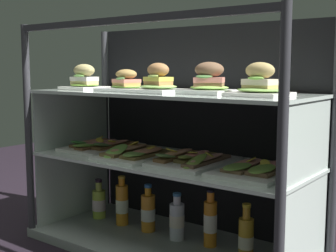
{
  "coord_description": "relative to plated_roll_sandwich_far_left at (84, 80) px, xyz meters",
  "views": [
    {
      "loc": [
        1.2,
        -1.58,
        0.81
      ],
      "look_at": [
        0.0,
        0.0,
        0.56
      ],
      "focal_mm": 49.41,
      "sensor_mm": 36.0,
      "label": 1
    }
  ],
  "objects": [
    {
      "name": "open_sandwich_tray_near_right_corner",
      "position": [
        0.59,
        0.04,
        -0.32
      ],
      "size": [
        0.26,
        0.37,
        0.06
      ],
      "color": "white",
      "rests_on": "shelf_lower_glass"
    },
    {
      "name": "case_base_deck",
      "position": [
        0.46,
        0.06,
        -0.73
      ],
      "size": [
        1.3,
        0.55,
        0.04
      ],
      "primitive_type": "cube",
      "color": "#98A49D",
      "rests_on": "ground"
    },
    {
      "name": "shelf_upper_glass",
      "position": [
        0.46,
        0.06,
        -0.05
      ],
      "size": [
        1.25,
        0.5,
        0.01
      ],
      "primitive_type": "cube",
      "color": "silver",
      "rests_on": "riser_upper_tier"
    },
    {
      "name": "open_sandwich_tray_near_left_corner",
      "position": [
        0.89,
        0.04,
        -0.32
      ],
      "size": [
        0.26,
        0.37,
        0.06
      ],
      "color": "white",
      "rests_on": "shelf_lower_glass"
    },
    {
      "name": "plated_roll_sandwich_right_of_center",
      "position": [
        0.24,
        0.03,
        -0.01
      ],
      "size": [
        0.21,
        0.21,
        0.1
      ],
      "color": "white",
      "rests_on": "shelf_upper_glass"
    },
    {
      "name": "plated_roll_sandwich_near_right_corner",
      "position": [
        0.67,
        0.04,
        -0.0
      ],
      "size": [
        0.19,
        0.19,
        0.13
      ],
      "color": "white",
      "rests_on": "shelf_upper_glass"
    },
    {
      "name": "case_frame",
      "position": [
        0.46,
        0.21,
        -0.21
      ],
      "size": [
        1.3,
        0.55,
        1.01
      ],
      "color": "#333338",
      "rests_on": "ground"
    },
    {
      "name": "shelf_lower_glass",
      "position": [
        0.46,
        0.06,
        -0.35
      ],
      "size": [
        1.25,
        0.5,
        0.01
      ],
      "primitive_type": "cube",
      "color": "silver",
      "rests_on": "riser_lower_tier"
    },
    {
      "name": "juice_bottle_tucked_behind",
      "position": [
        0.81,
        0.13,
        -0.63
      ],
      "size": [
        0.06,
        0.06,
        0.22
      ],
      "color": "gold",
      "rests_on": "case_base_deck"
    },
    {
      "name": "juice_bottle_front_middle",
      "position": [
        -0.03,
        0.11,
        -0.64
      ],
      "size": [
        0.07,
        0.07,
        0.2
      ],
      "color": "#B4D046",
      "rests_on": "case_base_deck"
    },
    {
      "name": "open_sandwich_tray_far_left",
      "position": [
        0.04,
        0.06,
        -0.32
      ],
      "size": [
        0.26,
        0.37,
        0.06
      ],
      "color": "white",
      "rests_on": "shelf_lower_glass"
    },
    {
      "name": "juice_bottle_front_second",
      "position": [
        0.3,
        0.11,
        -0.62
      ],
      "size": [
        0.07,
        0.07,
        0.23
      ],
      "color": "orange",
      "rests_on": "case_base_deck"
    },
    {
      "name": "juice_bottle_near_post",
      "position": [
        0.47,
        0.11,
        -0.62
      ],
      "size": [
        0.07,
        0.07,
        0.21
      ],
      "color": "silver",
      "rests_on": "case_base_deck"
    },
    {
      "name": "plated_roll_sandwich_far_left",
      "position": [
        0.0,
        0.0,
        0.0
      ],
      "size": [
        0.18,
        0.18,
        0.12
      ],
      "color": "white",
      "rests_on": "shelf_upper_glass"
    },
    {
      "name": "juice_bottle_front_left_end",
      "position": [
        0.14,
        0.1,
        -0.61
      ],
      "size": [
        0.06,
        0.06,
        0.24
      ],
      "color": "orange",
      "rests_on": "case_base_deck"
    },
    {
      "name": "juice_bottle_front_fourth",
      "position": [
        0.63,
        0.13,
        -0.61
      ],
      "size": [
        0.06,
        0.06,
        0.25
      ],
      "color": "orange",
      "rests_on": "case_base_deck"
    },
    {
      "name": "plated_roll_sandwich_mid_left",
      "position": [
        0.9,
        0.03,
        -0.0
      ],
      "size": [
        0.2,
        0.2,
        0.12
      ],
      "color": "white",
      "rests_on": "shelf_upper_glass"
    },
    {
      "name": "open_sandwich_tray_left_of_center",
      "position": [
        0.32,
        0.01,
        -0.32
      ],
      "size": [
        0.26,
        0.37,
        0.06
      ],
      "color": "white",
      "rests_on": "shelf_lower_glass"
    },
    {
      "name": "riser_upper_tier",
      "position": [
        0.46,
        0.06,
        -0.2
      ],
      "size": [
        1.23,
        0.48,
        0.28
      ],
      "color": "silver",
      "rests_on": "shelf_lower_glass"
    },
    {
      "name": "riser_lower_tier",
      "position": [
        0.46,
        0.06,
        -0.53
      ],
      "size": [
        1.23,
        0.48,
        0.36
      ],
      "color": "silver",
      "rests_on": "case_base_deck"
    },
    {
      "name": "plated_roll_sandwich_mid_right",
      "position": [
        0.46,
        -0.01,
        -0.0
      ],
      "size": [
        0.2,
        0.2,
        0.12
      ],
      "color": "white",
      "rests_on": "shelf_upper_glass"
    }
  ]
}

